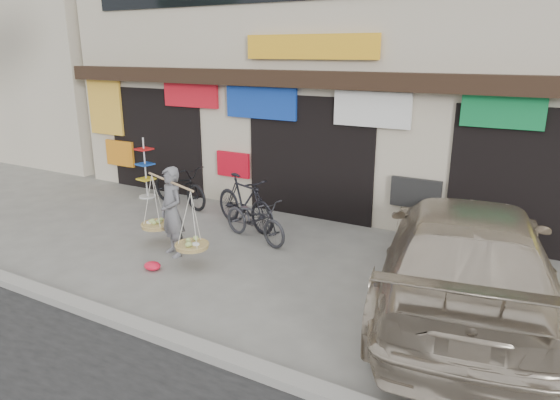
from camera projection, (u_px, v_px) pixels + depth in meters
The scene contains 11 objects.
ground at pixel (217, 273), 8.46m from camera, with size 70.00×70.00×0.00m, color gray.
kerb at pixel (129, 324), 6.78m from camera, with size 70.00×0.25×0.12m, color gray.
shophouse_block at pixel (361, 58), 12.82m from camera, with size 14.00×6.32×7.00m.
neighbor_west at pixel (45, 67), 19.81m from camera, with size 12.00×7.00×6.00m, color beige.
street_vendor at pixel (172, 215), 9.02m from camera, with size 1.84×1.06×1.66m.
bike_0 at pixel (180, 186), 12.01m from camera, with size 0.67×1.92×1.01m, color black.
bike_1 at pixel (245, 202), 10.50m from camera, with size 0.53×1.88×1.13m, color black.
bike_2 at pixel (255, 219), 9.80m from camera, with size 0.58×1.68×0.88m, color #2D2D32.
suv at pixel (466, 255), 7.13m from camera, with size 3.24×5.92×1.63m.
display_rack at pixel (146, 174), 12.68m from camera, with size 0.43×0.43×1.55m.
red_bag at pixel (152, 266), 8.57m from camera, with size 0.31×0.25×0.14m, color red.
Camera 1 is at (4.75, -6.21, 3.62)m, focal length 32.00 mm.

